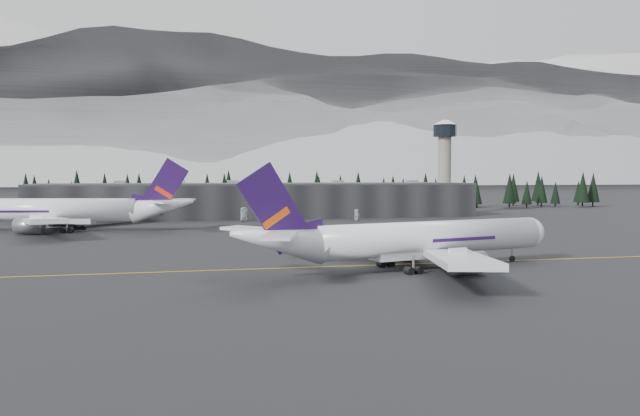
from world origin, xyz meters
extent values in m
plane|color=black|center=(0.00, 0.00, 0.00)|extent=(1400.00, 1400.00, 0.00)
cube|color=gold|center=(0.00, -2.00, 0.01)|extent=(400.00, 0.40, 0.02)
cube|color=black|center=(0.00, 125.00, 6.00)|extent=(160.00, 30.00, 12.00)
cube|color=#333335|center=(0.00, 125.00, 12.30)|extent=(160.00, 30.00, 0.60)
cylinder|color=gray|center=(75.00, 128.00, 16.00)|extent=(5.20, 5.20, 32.00)
cylinder|color=black|center=(75.00, 128.00, 33.25)|extent=(9.20, 9.20, 4.50)
cone|color=silver|center=(75.00, 128.00, 36.70)|extent=(10.00, 10.00, 2.00)
cube|color=black|center=(0.00, 162.00, 7.50)|extent=(360.00, 20.00, 15.00)
cylinder|color=white|center=(13.74, -7.07, 5.21)|extent=(43.70, 15.46, 5.68)
sphere|color=white|center=(34.95, -2.11, 5.21)|extent=(5.68, 5.68, 5.68)
cone|color=white|center=(-13.91, -13.55, 6.06)|extent=(16.78, 9.16, 8.23)
cube|color=white|center=(4.87, 5.92, 3.69)|extent=(23.17, 24.96, 2.43)
cylinder|color=gray|center=(11.59, 2.15, 2.08)|extent=(6.81, 4.91, 3.60)
cube|color=white|center=(11.56, -22.66, 3.69)|extent=(14.11, 27.59, 2.43)
cylinder|color=gray|center=(15.90, -16.29, 2.08)|extent=(6.81, 4.91, 3.60)
cube|color=#260F49|center=(-14.37, -13.66, 10.89)|extent=(11.79, 3.20, 14.10)
cube|color=#EE500E|center=(-14.19, -13.61, 9.47)|extent=(4.62, 1.57, 3.47)
cube|color=white|center=(-17.05, -8.45, 7.39)|extent=(10.23, 10.51, 0.47)
cube|color=white|center=(-14.46, -19.51, 7.39)|extent=(7.09, 11.20, 0.47)
cylinder|color=black|center=(31.26, -2.97, 1.42)|extent=(0.47, 0.47, 2.84)
cylinder|color=black|center=(6.32, -4.43, 1.42)|extent=(0.47, 0.47, 2.84)
cylinder|color=black|center=(8.26, -12.73, 1.42)|extent=(0.47, 0.47, 2.84)
cylinder|color=white|center=(-65.60, 79.85, 5.98)|extent=(50.37, 16.16, 6.53)
cone|color=white|center=(-33.58, 73.49, 6.96)|extent=(19.20, 9.97, 9.45)
cube|color=white|center=(-62.48, 62.04, 4.24)|extent=(17.12, 31.70, 2.79)
cylinder|color=gray|center=(-67.72, 69.18, 2.39)|extent=(7.74, 5.43, 4.13)
cube|color=white|center=(-55.91, 95.12, 4.24)|extent=(26.03, 29.12, 2.79)
cylinder|color=gray|center=(-63.48, 90.52, 2.39)|extent=(7.74, 5.43, 4.13)
cube|color=#230D40|center=(-33.05, 73.38, 12.51)|extent=(13.62, 3.22, 16.21)
cube|color=red|center=(-33.26, 73.42, 10.88)|extent=(5.32, 1.63, 3.99)
cube|color=white|center=(-32.72, 66.66, 8.49)|extent=(8.48, 12.91, 0.54)
cube|color=white|center=(-30.17, 79.46, 8.49)|extent=(11.57, 12.23, 0.54)
cylinder|color=black|center=(-59.08, 73.56, 1.63)|extent=(0.54, 0.54, 3.26)
cylinder|color=black|center=(-57.17, 83.17, 1.63)|extent=(0.54, 0.54, 3.26)
imported|color=white|center=(-7.98, 104.95, 0.67)|extent=(3.39, 5.22, 1.34)
imported|color=silver|center=(30.32, 98.98, 0.67)|extent=(4.19, 3.41, 1.34)
camera|label=1|loc=(-27.72, -106.82, 16.18)|focal=35.00mm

